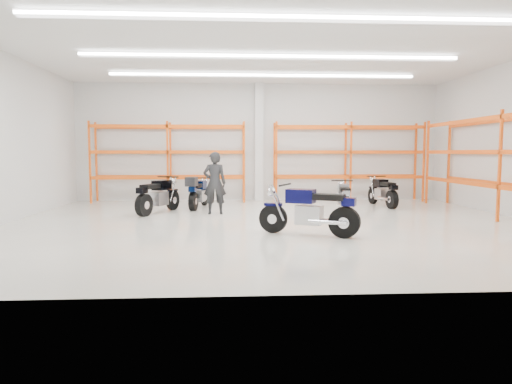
{
  "coord_description": "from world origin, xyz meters",
  "views": [
    {
      "loc": [
        -1.1,
        -11.79,
        1.87
      ],
      "look_at": [
        -0.41,
        0.5,
        0.79
      ],
      "focal_mm": 32.0,
      "sensor_mm": 36.0,
      "label": 1
    }
  ],
  "objects": [
    {
      "name": "ground",
      "position": [
        0.0,
        0.0,
        0.0
      ],
      "size": [
        14.0,
        14.0,
        0.0
      ],
      "primitive_type": "plane",
      "color": "beige",
      "rests_on": "ground"
    },
    {
      "name": "motorcycle_back_c",
      "position": [
        2.34,
        1.85,
        0.46
      ],
      "size": [
        0.7,
        2.01,
        0.99
      ],
      "color": "black",
      "rests_on": "ground"
    },
    {
      "name": "structural_column",
      "position": [
        0.0,
        5.82,
        2.25
      ],
      "size": [
        0.32,
        0.32,
        4.5
      ],
      "primitive_type": "cube",
      "color": "white",
      "rests_on": "ground"
    },
    {
      "name": "motorcycle_back_b",
      "position": [
        -2.2,
        3.34,
        0.52
      ],
      "size": [
        0.8,
        2.12,
        1.09
      ],
      "color": "black",
      "rests_on": "ground"
    },
    {
      "name": "standing_man",
      "position": [
        -1.58,
        1.96,
        0.94
      ],
      "size": [
        0.7,
        0.47,
        1.88
      ],
      "primitive_type": "imported",
      "rotation": [
        0.0,
        0.0,
        3.17
      ],
      "color": "black",
      "rests_on": "ground"
    },
    {
      "name": "motorcycle_back_a",
      "position": [
        -3.35,
        2.19,
        0.52
      ],
      "size": [
        1.12,
        2.12,
        1.11
      ],
      "color": "black",
      "rests_on": "ground"
    },
    {
      "name": "room_shell",
      "position": [
        0.0,
        0.03,
        3.28
      ],
      "size": [
        14.02,
        12.02,
        4.51
      ],
      "color": "silver",
      "rests_on": "ground"
    },
    {
      "name": "pallet_racking_back_right",
      "position": [
        3.4,
        5.48,
        1.79
      ],
      "size": [
        5.67,
        0.87,
        3.0
      ],
      "color": "#FB580F",
      "rests_on": "ground"
    },
    {
      "name": "pallet_racking_back_left",
      "position": [
        -3.4,
        5.48,
        1.79
      ],
      "size": [
        5.67,
        0.87,
        3.0
      ],
      "color": "#FB580F",
      "rests_on": "ground"
    },
    {
      "name": "motorcycle_main",
      "position": [
        0.73,
        -1.76,
        0.54
      ],
      "size": [
        2.17,
        1.19,
        1.15
      ],
      "color": "black",
      "rests_on": "ground"
    },
    {
      "name": "motorcycle_back_d",
      "position": [
        4.15,
        3.56,
        0.48
      ],
      "size": [
        0.7,
        2.1,
        1.03
      ],
      "color": "black",
      "rests_on": "ground"
    }
  ]
}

